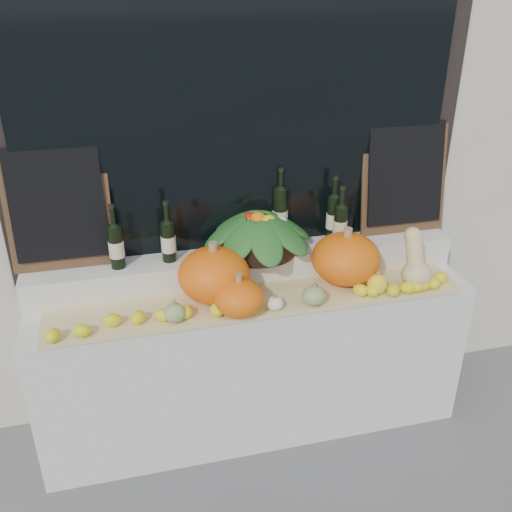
% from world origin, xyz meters
% --- Properties ---
extents(display_sill, '(2.30, 0.55, 0.88)m').
position_xyz_m(display_sill, '(0.00, 1.52, 0.44)').
color(display_sill, silver).
rests_on(display_sill, ground).
extents(rear_tier, '(2.30, 0.25, 0.16)m').
position_xyz_m(rear_tier, '(0.00, 1.68, 0.96)').
color(rear_tier, silver).
rests_on(rear_tier, display_sill).
extents(straw_bedding, '(2.10, 0.32, 0.02)m').
position_xyz_m(straw_bedding, '(0.00, 1.40, 0.89)').
color(straw_bedding, tan).
rests_on(straw_bedding, display_sill).
extents(pumpkin_left, '(0.45, 0.45, 0.27)m').
position_xyz_m(pumpkin_left, '(-0.21, 1.45, 1.04)').
color(pumpkin_left, orange).
rests_on(pumpkin_left, straw_bedding).
extents(pumpkin_right, '(0.47, 0.47, 0.27)m').
position_xyz_m(pumpkin_right, '(0.49, 1.47, 1.04)').
color(pumpkin_right, orange).
rests_on(pumpkin_right, straw_bedding).
extents(pumpkin_center, '(0.31, 0.31, 0.18)m').
position_xyz_m(pumpkin_center, '(-0.12, 1.28, 1.00)').
color(pumpkin_center, orange).
rests_on(pumpkin_center, straw_bedding).
extents(butternut_squash, '(0.16, 0.21, 0.30)m').
position_xyz_m(butternut_squash, '(0.83, 1.35, 1.03)').
color(butternut_squash, '#DCC381').
rests_on(butternut_squash, straw_bedding).
extents(decorative_gourds, '(1.13, 0.15, 0.15)m').
position_xyz_m(decorative_gourds, '(0.09, 1.29, 0.96)').
color(decorative_gourds, '#2F651E').
rests_on(decorative_gourds, straw_bedding).
extents(lemon_heap, '(2.20, 0.16, 0.06)m').
position_xyz_m(lemon_heap, '(0.00, 1.29, 0.94)').
color(lemon_heap, yellow).
rests_on(lemon_heap, straw_bedding).
extents(produce_bowl, '(0.62, 0.62, 0.23)m').
position_xyz_m(produce_bowl, '(0.06, 1.66, 1.15)').
color(produce_bowl, black).
rests_on(produce_bowl, rear_tier).
extents(wine_bottle_far_left, '(0.08, 0.08, 0.34)m').
position_xyz_m(wine_bottle_far_left, '(-0.67, 1.65, 1.16)').
color(wine_bottle_far_left, black).
rests_on(wine_bottle_far_left, rear_tier).
extents(wine_bottle_near_left, '(0.08, 0.08, 0.33)m').
position_xyz_m(wine_bottle_near_left, '(-0.41, 1.66, 1.15)').
color(wine_bottle_near_left, black).
rests_on(wine_bottle_near_left, rear_tier).
extents(wine_bottle_tall, '(0.08, 0.08, 0.42)m').
position_xyz_m(wine_bottle_tall, '(0.21, 1.75, 1.20)').
color(wine_bottle_tall, black).
rests_on(wine_bottle_tall, rear_tier).
extents(wine_bottle_near_right, '(0.08, 0.08, 0.37)m').
position_xyz_m(wine_bottle_near_right, '(0.49, 1.69, 1.17)').
color(wine_bottle_near_right, black).
rests_on(wine_bottle_near_right, rear_tier).
extents(wine_bottle_far_right, '(0.08, 0.08, 0.34)m').
position_xyz_m(wine_bottle_far_right, '(0.51, 1.63, 1.16)').
color(wine_bottle_far_right, black).
rests_on(wine_bottle_far_right, rear_tier).
extents(chalkboard_left, '(0.50, 0.12, 0.62)m').
position_xyz_m(chalkboard_left, '(-0.92, 1.74, 1.36)').
color(chalkboard_left, '#4C331E').
rests_on(chalkboard_left, rear_tier).
extents(chalkboard_right, '(0.50, 0.12, 0.62)m').
position_xyz_m(chalkboard_right, '(0.92, 1.74, 1.36)').
color(chalkboard_right, '#4C331E').
rests_on(chalkboard_right, rear_tier).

